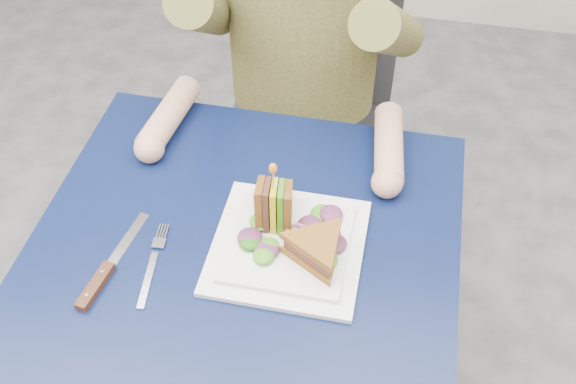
% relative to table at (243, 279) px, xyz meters
% --- Properties ---
extents(table, '(0.75, 0.75, 0.73)m').
position_rel_table_xyz_m(table, '(0.00, 0.00, 0.00)').
color(table, black).
rests_on(table, ground).
extents(chair, '(0.42, 0.40, 0.93)m').
position_rel_table_xyz_m(chair, '(0.00, 0.68, -0.11)').
color(chair, '#47474C').
rests_on(chair, ground).
extents(plate, '(0.26, 0.26, 0.02)m').
position_rel_table_xyz_m(plate, '(0.08, 0.02, 0.09)').
color(plate, white).
rests_on(plate, table).
extents(sandwich_flat, '(0.18, 0.18, 0.05)m').
position_rel_table_xyz_m(sandwich_flat, '(0.13, -0.00, 0.12)').
color(sandwich_flat, brown).
rests_on(sandwich_flat, plate).
extents(sandwich_upright, '(0.09, 0.14, 0.14)m').
position_rel_table_xyz_m(sandwich_upright, '(0.04, 0.07, 0.13)').
color(sandwich_upright, brown).
rests_on(sandwich_upright, plate).
extents(fork, '(0.03, 0.18, 0.01)m').
position_rel_table_xyz_m(fork, '(-0.14, -0.06, 0.08)').
color(fork, silver).
rests_on(fork, table).
extents(knife, '(0.05, 0.22, 0.02)m').
position_rel_table_xyz_m(knife, '(-0.21, -0.10, 0.09)').
color(knife, silver).
rests_on(knife, table).
extents(toothpick, '(0.01, 0.01, 0.06)m').
position_rel_table_xyz_m(toothpick, '(0.04, 0.07, 0.20)').
color(toothpick, tan).
rests_on(toothpick, sandwich_upright).
extents(toothpick_frill, '(0.01, 0.01, 0.02)m').
position_rel_table_xyz_m(toothpick_frill, '(0.04, 0.07, 0.23)').
color(toothpick_frill, orange).
rests_on(toothpick_frill, sandwich_upright).
extents(lettuce_spill, '(0.15, 0.13, 0.02)m').
position_rel_table_xyz_m(lettuce_spill, '(0.08, 0.03, 0.11)').
color(lettuce_spill, '#337A14').
rests_on(lettuce_spill, plate).
extents(onion_ring, '(0.04, 0.04, 0.02)m').
position_rel_table_xyz_m(onion_ring, '(0.09, 0.03, 0.11)').
color(onion_ring, '#9E4C7A').
rests_on(onion_ring, plate).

